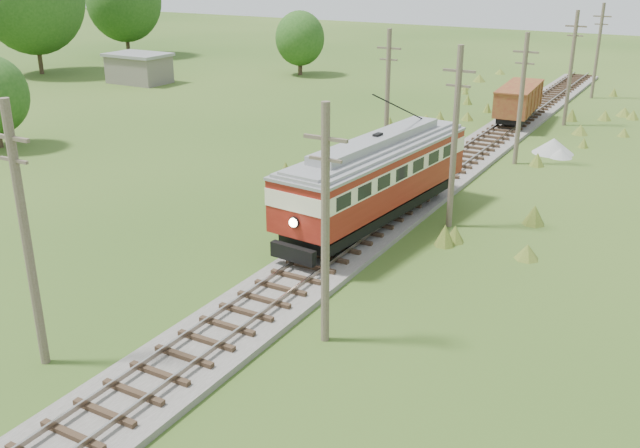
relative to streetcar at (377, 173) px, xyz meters
The scene contains 14 objects.
railbed_main 5.62m from the streetcar, 90.00° to the left, with size 3.60×96.00×0.57m.
streetcar is the anchor object (origin of this frame).
gondola 26.39m from the streetcar, 90.00° to the left, with size 3.09×7.94×2.58m.
gravel_pile 19.44m from the streetcar, 75.97° to the left, with size 2.90×3.08×1.06m.
utility_pole_r_2 11.64m from the streetcar, 73.37° to the right, with size 1.60×0.30×8.60m.
utility_pole_r_3 4.14m from the streetcar, 31.36° to the left, with size 1.60×0.30×9.00m.
utility_pole_r_4 15.32m from the streetcar, 78.65° to the left, with size 1.60×0.30×8.40m.
utility_pole_r_5 28.21m from the streetcar, 83.06° to the left, with size 1.60×0.30×8.90m.
utility_pole_r_6 41.11m from the streetcar, 85.53° to the left, with size 1.60×0.30×8.70m.
utility_pole_l_a 17.65m from the streetcar, 103.84° to the right, with size 1.60×0.30×9.00m.
utility_pole_l_b 11.94m from the streetcar, 112.34° to the left, with size 1.60×0.30×8.60m.
tree_left_5 69.51m from the streetcar, 143.82° to the left, with size 9.66×9.66×12.44m.
tree_mid_a 47.98m from the streetcar, 125.71° to the left, with size 5.46×5.46×7.03m.
shed 47.70m from the streetcar, 147.03° to the left, with size 6.40×4.40×3.10m.
Camera 1 is at (14.23, -1.53, 13.01)m, focal length 40.00 mm.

